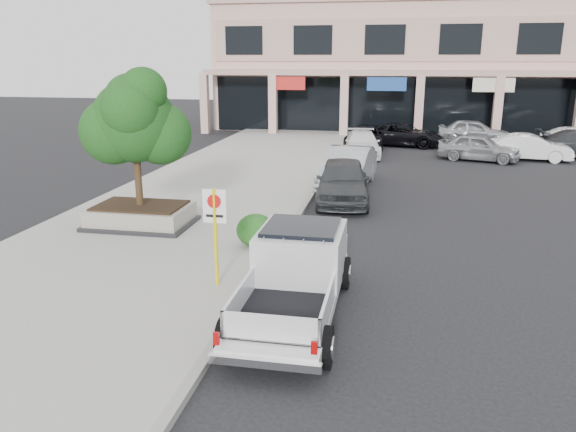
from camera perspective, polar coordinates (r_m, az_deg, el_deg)
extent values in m
plane|color=black|center=(13.13, 3.09, -7.90)|extent=(120.00, 120.00, 0.00)
cube|color=gray|center=(19.96, -10.29, 0.43)|extent=(8.00, 52.00, 0.15)
cube|color=gray|center=(18.93, 0.95, -0.16)|extent=(0.20, 52.00, 0.15)
cube|color=#CFA391|center=(46.38, 19.44, 13.95)|extent=(40.00, 10.00, 9.00)
cube|color=tan|center=(46.55, 20.00, 19.78)|extent=(40.40, 10.40, 0.50)
cube|color=tan|center=(40.35, 20.63, 13.41)|extent=(40.00, 2.20, 0.35)
cube|color=#CFA391|center=(41.40, -8.45, 11.20)|extent=(0.55, 0.55, 4.20)
cube|color=black|center=(41.51, 20.09, 10.31)|extent=(39.20, 0.08, 3.90)
cube|color=black|center=(18.39, -14.66, -0.72)|extent=(3.20, 2.20, 0.12)
cube|color=gray|center=(18.31, -14.72, 0.21)|extent=(3.00, 2.00, 0.50)
cube|color=black|center=(18.24, -14.78, 1.05)|extent=(2.70, 1.70, 0.06)
cylinder|color=#311B13|center=(17.99, -15.03, 4.54)|extent=(0.22, 0.22, 2.20)
sphere|color=#0F3910|center=(17.78, -15.38, 9.28)|extent=(2.50, 2.50, 2.50)
sphere|color=#0F3910|center=(17.80, -12.82, 8.16)|extent=(1.90, 1.90, 1.90)
sphere|color=#0F3910|center=(18.31, -15.69, 11.32)|extent=(1.60, 1.60, 1.60)
cylinder|color=yellow|center=(12.94, -7.36, -2.22)|extent=(0.09, 0.09, 2.30)
cube|color=white|center=(12.73, -7.48, 0.99)|extent=(0.55, 0.03, 0.78)
cylinder|color=red|center=(12.67, -7.54, 1.48)|extent=(0.32, 0.02, 0.32)
ellipsoid|color=#164513|center=(15.71, -3.29, -1.47)|extent=(1.10, 0.99, 0.93)
imported|color=#313436|center=(21.22, 5.59, 3.58)|extent=(2.36, 4.95, 1.63)
imported|color=#A8ACB0|center=(23.80, 6.11, 4.92)|extent=(2.25, 5.16, 1.65)
imported|color=white|center=(31.64, 7.53, 7.27)|extent=(2.39, 4.80, 1.34)
imported|color=black|center=(34.41, 7.95, 7.94)|extent=(2.53, 4.99, 1.35)
imported|color=gray|center=(31.49, 18.83, 6.60)|extent=(4.48, 2.81, 1.42)
imported|color=silver|center=(32.62, 23.36, 6.42)|extent=(4.36, 2.00, 1.39)
imported|color=black|center=(35.76, 11.59, 8.10)|extent=(5.34, 3.15, 1.39)
imported|color=#9A9DA1|center=(38.14, 18.35, 8.18)|extent=(4.65, 2.38, 1.52)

